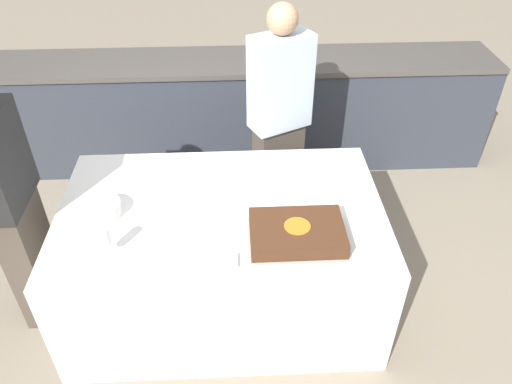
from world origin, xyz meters
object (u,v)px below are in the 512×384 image
at_px(cake, 297,233).
at_px(person_cutting_cake, 279,122).
at_px(plate_stack, 102,209).
at_px(wine_glass, 104,237).
at_px(person_seated_left, 11,205).

height_order(cake, person_cutting_cake, person_cutting_cake).
xyz_separation_m(plate_stack, wine_glass, (0.09, -0.31, 0.08)).
relative_size(wine_glass, person_cutting_cake, 0.11).
bearing_deg(person_seated_left, person_cutting_cake, -62.56).
relative_size(cake, plate_stack, 2.51).
xyz_separation_m(cake, person_cutting_cake, (0.00, 1.05, 0.03)).
bearing_deg(wine_glass, plate_stack, 105.63).
distance_m(cake, person_seated_left, 1.53).
bearing_deg(person_cutting_cake, wine_glass, 23.59).
xyz_separation_m(wine_glass, person_cutting_cake, (0.94, 1.11, -0.04)).
bearing_deg(person_cutting_cake, person_seated_left, 1.06).
bearing_deg(wine_glass, person_cutting_cake, 49.98).
bearing_deg(cake, wine_glass, -176.09).
height_order(person_cutting_cake, person_seated_left, person_cutting_cake).
height_order(plate_stack, person_cutting_cake, person_cutting_cake).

